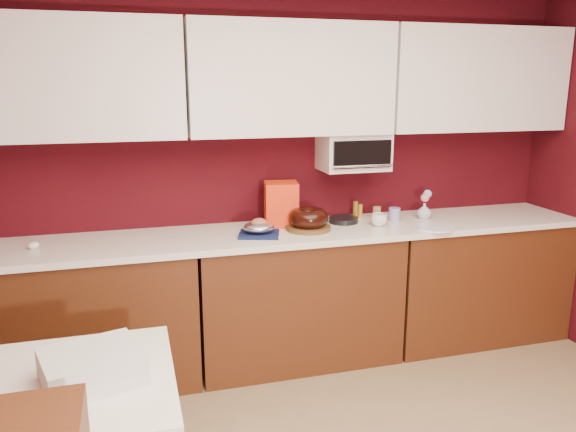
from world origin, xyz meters
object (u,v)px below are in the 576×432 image
Objects in this scene: pandoro_box at (281,204)px; blue_jar at (394,214)px; foil_ham_nest at (259,227)px; coffee_mug at (379,219)px; toaster_oven at (353,151)px; flower_vase at (424,210)px; newspaper_stack at (92,367)px; bundt_cake at (309,218)px.

blue_jar is (0.78, -0.10, -0.10)m from pandoro_box.
foil_ham_nest is 1.92× the size of coffee_mug.
flower_vase is (0.50, -0.11, -0.41)m from toaster_oven.
bundt_cake is at bearing 46.57° from newspaper_stack.
blue_jar is at bearing 32.37° from coffee_mug.
pandoro_box is 2.86× the size of coffee_mug.
toaster_oven is 0.52m from blue_jar.
foil_ham_nest is at bearing -171.55° from bundt_cake.
toaster_oven is 0.58m from bundt_cake.
flower_vase is at bearing 4.45° from pandoro_box.
blue_jar is at bearing 2.32° from pandoro_box.
toaster_oven reaches higher than coffee_mug.
pandoro_box is at bearing 129.57° from bundt_cake.
pandoro_box reaches higher than bundt_cake.
toaster_oven is 2.29× the size of foil_ham_nest.
blue_jar is at bearing 7.02° from foil_ham_nest.
coffee_mug is (0.11, -0.22, -0.42)m from toaster_oven.
toaster_oven is at bearing 11.87° from pandoro_box.
bundt_cake is at bearing 8.45° from foil_ham_nest.
pandoro_box is (0.20, 0.22, 0.09)m from foil_ham_nest.
toaster_oven is 4.88× the size of blue_jar.
newspaper_stack is (-1.27, -1.34, -0.17)m from bundt_cake.
blue_jar is at bearing -23.80° from toaster_oven.
blue_jar is 0.27× the size of newspaper_stack.
blue_jar is (0.27, -0.12, -0.43)m from toaster_oven.
flower_vase is (0.23, 0.01, 0.02)m from blue_jar.
pandoro_box is 0.85× the size of newspaper_stack.
toaster_oven is 2.32m from newspaper_stack.
foil_ham_nest is (-0.34, -0.05, -0.03)m from bundt_cake.
newspaper_stack is at bearing -125.77° from foil_ham_nest.
bundt_cake is (-0.38, -0.19, -0.39)m from toaster_oven.
flower_vase is at bearing 2.34° from blue_jar.
bundt_cake is 2.77× the size of blue_jar.
blue_jar is at bearing 36.41° from newspaper_stack.
foil_ham_nest is at bearing -178.78° from coffee_mug.
blue_jar is (0.16, 0.10, -0.00)m from coffee_mug.
coffee_mug is at bearing 1.22° from foil_ham_nest.
newspaper_stack is (-0.93, -1.29, -0.14)m from foil_ham_nest.
foil_ham_nest is at bearing -173.87° from flower_vase.
coffee_mug is at bearing -8.57° from pandoro_box.
coffee_mug is at bearing -164.11° from flower_vase.
newspaper_stack is at bearing -143.59° from blue_jar.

